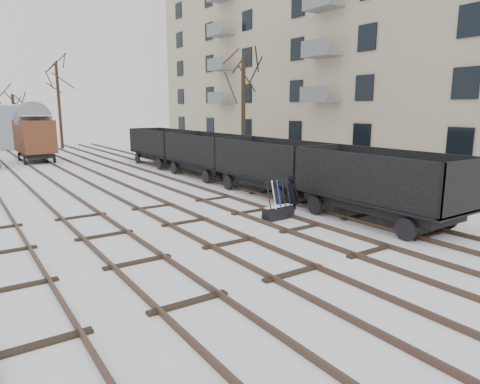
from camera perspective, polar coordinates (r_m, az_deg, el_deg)
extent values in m
plane|color=white|center=(13.45, -1.36, -6.92)|extent=(120.00, 120.00, 0.00)
cube|color=black|center=(13.44, -28.77, -8.25)|extent=(1.90, 0.20, 0.08)
cube|color=black|center=(25.29, -26.42, 0.66)|extent=(0.07, 52.00, 0.15)
cube|color=black|center=(25.52, -23.24, 1.00)|extent=(0.07, 52.00, 0.15)
cube|color=black|center=(13.97, -16.41, -6.59)|extent=(1.90, 0.20, 0.08)
cube|color=black|center=(25.85, -19.85, 1.37)|extent=(0.07, 52.00, 0.15)
cube|color=black|center=(26.23, -16.82, 1.69)|extent=(0.07, 52.00, 0.15)
cube|color=black|center=(15.09, -5.50, -4.85)|extent=(1.90, 0.20, 0.08)
cube|color=black|center=(26.72, -13.63, 2.02)|extent=(0.07, 52.00, 0.15)
cube|color=black|center=(27.25, -10.80, 2.31)|extent=(0.07, 52.00, 0.15)
cube|color=black|center=(16.68, 3.59, -3.27)|extent=(1.90, 0.20, 0.08)
cube|color=black|center=(27.90, -7.86, 2.61)|extent=(0.07, 52.00, 0.15)
cube|color=black|center=(28.56, -5.28, 2.86)|extent=(0.07, 52.00, 0.15)
cube|color=black|center=(18.62, 10.92, -1.92)|extent=(1.90, 0.20, 0.08)
cube|color=#C5B598|center=(36.77, 13.75, 16.83)|extent=(10.00, 45.00, 16.00)
cube|color=black|center=(16.36, 5.11, -2.87)|extent=(1.32, 0.50, 0.44)
cube|color=black|center=(16.31, 5.13, -2.05)|extent=(1.32, 0.38, 0.06)
cube|color=white|center=(16.30, 5.13, -1.91)|extent=(1.26, 0.34, 0.03)
cylinder|color=black|center=(15.87, 3.84, -0.59)|extent=(0.07, 0.32, 1.08)
cylinder|color=silver|center=(16.04, 4.50, -0.47)|extent=(0.07, 0.32, 1.08)
cylinder|color=#0E31B8|center=(16.20, 5.16, -0.36)|extent=(0.07, 0.32, 1.08)
cylinder|color=black|center=(16.37, 5.80, -0.26)|extent=(0.07, 0.32, 1.08)
cylinder|color=black|center=(16.54, 6.43, -0.15)|extent=(0.07, 0.32, 1.08)
imported|color=black|center=(16.78, 6.92, -0.47)|extent=(0.49, 0.65, 1.63)
cube|color=black|center=(16.67, 17.84, -1.43)|extent=(2.06, 5.66, 0.43)
cube|color=black|center=(16.62, 17.88, -0.71)|extent=(2.57, 6.43, 0.13)
cube|color=black|center=(15.53, 15.26, 1.85)|extent=(0.11, 6.43, 1.71)
cube|color=black|center=(17.46, 20.55, 2.53)|extent=(0.11, 6.43, 1.71)
cube|color=white|center=(16.60, 17.91, -0.35)|extent=(2.31, 6.17, 0.06)
cylinder|color=black|center=(14.64, 21.23, -4.66)|extent=(0.13, 0.75, 0.75)
cylinder|color=black|center=(18.90, 15.10, -0.83)|extent=(0.13, 0.75, 0.75)
cube|color=black|center=(21.12, 4.10, 1.65)|extent=(2.06, 5.66, 0.43)
cube|color=black|center=(21.08, 4.11, 2.23)|extent=(2.57, 6.43, 0.13)
cube|color=black|center=(20.23, 1.39, 4.33)|extent=(0.11, 6.43, 1.71)
cube|color=black|center=(21.75, 6.70, 4.73)|extent=(0.11, 6.43, 1.71)
cube|color=white|center=(21.07, 4.11, 2.52)|extent=(2.31, 6.17, 0.06)
cylinder|color=black|center=(18.87, 5.14, -0.50)|extent=(0.13, 0.75, 0.75)
cylinder|color=black|center=(23.49, 3.25, 1.83)|extent=(0.13, 0.75, 0.75)
cube|color=black|center=(26.38, -4.54, 3.55)|extent=(2.06, 5.66, 0.43)
cube|color=black|center=(26.36, -4.55, 4.01)|extent=(2.57, 6.43, 0.13)
cube|color=black|center=(25.68, -6.98, 5.70)|extent=(0.11, 6.43, 1.71)
cube|color=black|center=(26.89, -2.28, 6.02)|extent=(0.11, 6.43, 1.71)
cube|color=white|center=(26.34, -4.55, 4.24)|extent=(2.31, 6.17, 0.06)
cylinder|color=black|center=(24.08, -4.54, 2.05)|extent=(0.13, 0.75, 0.75)
cylinder|color=black|center=(28.78, -4.52, 3.54)|extent=(0.13, 0.75, 0.75)
cube|color=black|center=(32.06, -10.24, 4.76)|extent=(2.06, 5.66, 0.43)
cube|color=black|center=(32.04, -10.25, 5.14)|extent=(2.57, 6.43, 0.13)
cube|color=black|center=(31.49, -12.37, 6.52)|extent=(0.11, 6.43, 1.71)
cube|color=black|center=(32.48, -8.31, 6.80)|extent=(0.11, 6.43, 1.71)
cube|color=white|center=(32.03, -10.26, 5.33)|extent=(2.31, 6.17, 0.06)
cylinder|color=black|center=(29.76, -10.67, 3.63)|extent=(0.13, 0.75, 0.75)
cylinder|color=black|center=(34.45, -9.83, 4.66)|extent=(0.13, 0.75, 0.75)
cube|color=black|center=(37.24, -25.56, 4.59)|extent=(1.96, 4.22, 0.38)
cube|color=#512518|center=(37.13, -25.74, 6.76)|extent=(2.43, 4.81, 2.46)
cube|color=white|center=(37.08, -25.95, 9.16)|extent=(2.20, 4.56, 0.04)
cylinder|color=black|center=(35.64, -26.79, 3.77)|extent=(0.11, 0.66, 0.66)
cylinder|color=black|center=(38.92, -24.36, 4.50)|extent=(0.11, 0.66, 0.66)
cylinder|color=black|center=(30.65, 0.45, 10.43)|extent=(0.30, 0.30, 7.57)
cylinder|color=black|center=(50.92, -27.82, 8.34)|extent=(0.30, 0.30, 5.58)
cylinder|color=black|center=(48.15, -22.95, 10.48)|extent=(0.30, 0.30, 8.65)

